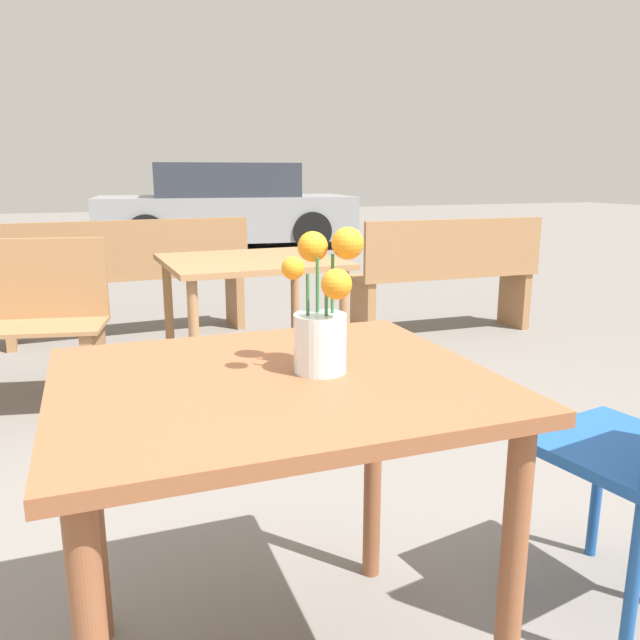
% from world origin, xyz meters
% --- Properties ---
extents(table_front, '(0.88, 0.75, 0.75)m').
position_xyz_m(table_front, '(0.00, 0.00, 0.64)').
color(table_front, brown).
rests_on(table_front, ground_plane).
extents(flower_vase, '(0.18, 0.16, 0.30)m').
position_xyz_m(flower_vase, '(0.10, -0.01, 0.86)').
color(flower_vase, silver).
rests_on(flower_vase, table_front).
extents(bench_middle, '(1.41, 0.40, 0.85)m').
position_xyz_m(bench_middle, '(2.12, 2.69, 0.45)').
color(bench_middle, '#9E7047').
rests_on(bench_middle, ground_plane).
extents(bench_far, '(1.72, 0.44, 0.85)m').
position_xyz_m(bench_far, '(-0.05, 3.41, 0.47)').
color(bench_far, '#9E7047').
rests_on(bench_far, ground_plane).
extents(table_back, '(0.92, 0.87, 0.72)m').
position_xyz_m(table_back, '(0.49, 2.06, 0.62)').
color(table_back, '#9E7047').
rests_on(table_back, ground_plane).
extents(parked_car, '(4.14, 2.16, 1.33)m').
position_xyz_m(parked_car, '(1.85, 8.86, 0.63)').
color(parked_car, gray).
rests_on(parked_car, ground_plane).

